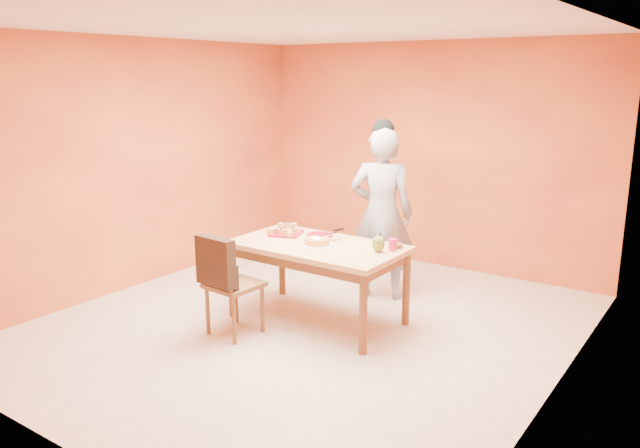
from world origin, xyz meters
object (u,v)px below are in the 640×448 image
Objects in this scene: dining_table at (318,254)px; egg_ornament at (378,244)px; dining_chair at (233,283)px; sponge_cake at (317,241)px; person at (381,214)px; magenta_glass at (393,245)px; checker_tin at (397,246)px; red_dinner_plate at (320,235)px; pastry_platter at (286,233)px.

egg_ornament reaches higher than dining_table.
dining_chair is 0.86m from sponge_cake.
person is at bearing 80.39° from dining_table.
egg_ornament is (0.57, 0.14, 0.04)m from sponge_cake.
magenta_glass reaches higher than checker_tin.
red_dinner_plate is at bearing -175.01° from egg_ornament.
egg_ornament is (0.44, -0.84, -0.06)m from person.
magenta_glass is at bearing 43.33° from dining_chair.
dining_chair reaches higher than pastry_platter.
magenta_glass is (1.12, 0.91, 0.32)m from dining_chair.
magenta_glass is at bearing 73.90° from egg_ornament.
pastry_platter is 1.15m from magenta_glass.
dining_chair is 8.83× the size of magenta_glass.
egg_ornament is 1.40× the size of magenta_glass.
sponge_cake reaches higher than red_dinner_plate.
egg_ornament is 1.36× the size of checker_tin.
pastry_platter is (-0.47, 0.12, 0.10)m from dining_table.
sponge_cake is 0.59m from egg_ornament.
dining_chair is 0.87m from pastry_platter.
magenta_glass is at bearing 21.37° from sponge_cake.
dining_chair reaches higher than dining_table.
pastry_platter is at bearing -155.28° from red_dinner_plate.
dining_table is at bearing 56.92° from person.
red_dinner_plate is at bearing -175.92° from checker_tin.
checker_tin is (0.64, 0.37, -0.02)m from sponge_cake.
dining_chair is (-0.44, -0.70, -0.18)m from dining_table.
pastry_platter is at bearing 161.55° from sponge_cake.
egg_ornament reaches higher than magenta_glass.
egg_ornament reaches higher than sponge_cake.
dining_table is 0.97m from person.
pastry_platter is 2.02× the size of egg_ornament.
sponge_cake is (-0.13, -0.97, -0.10)m from person.
checker_tin is (0.66, 0.32, 0.11)m from dining_table.
person is 6.81× the size of red_dinner_plate.
person is (0.59, 1.63, 0.41)m from dining_chair.
sponge_cake is at bearing -18.45° from pastry_platter.
egg_ornament is at bearing 13.44° from sponge_cake.
pastry_platter reaches higher than dining_table.
dining_table is at bearing -154.30° from checker_tin.
person is at bearing 126.05° from magenta_glass.
red_dinner_plate reaches higher than dining_table.
magenta_glass is (0.65, 0.26, 0.01)m from sponge_cake.
sponge_cake reaches higher than checker_tin.
person is 1.03m from pastry_platter.
sponge_cake is (0.47, 0.65, 0.31)m from dining_chair.
person reaches higher than pastry_platter.
sponge_cake reaches higher than pastry_platter.
person reaches higher than checker_tin.
pastry_platter is at bearing 96.29° from dining_chair.
checker_tin reaches higher than pastry_platter.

